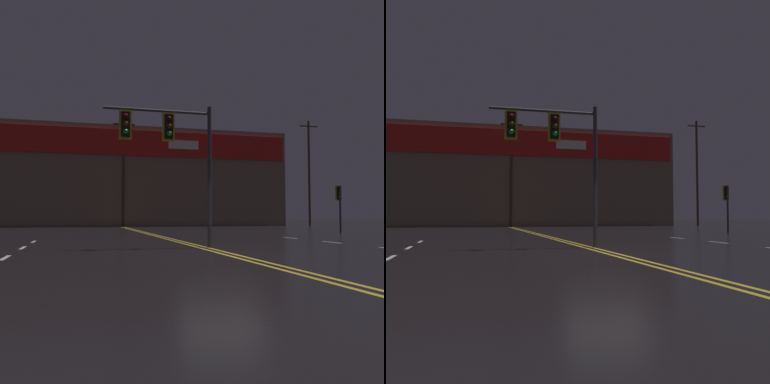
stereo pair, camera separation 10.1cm
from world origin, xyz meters
The scene contains 6 objects.
ground_plane centered at (0.00, 0.00, 0.00)m, with size 200.00×200.00×0.00m, color black.
road_markings centered at (1.33, -2.11, 0.00)m, with size 17.78×60.00×0.01m.
traffic_signal_median centered at (-1.30, 2.11, 3.73)m, with size 3.74×0.36×4.93m.
traffic_signal_corner_northeast centered at (12.36, 12.56, 2.27)m, with size 0.42×0.36×3.10m.
building_backdrop centered at (0.00, 36.19, 5.19)m, with size 36.12×10.23×10.34m.
utility_pole_row centered at (-0.66, 31.21, 6.05)m, with size 46.05×0.26×12.09m.
Camera 2 is at (-4.04, -12.10, 1.09)m, focal length 40.00 mm.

